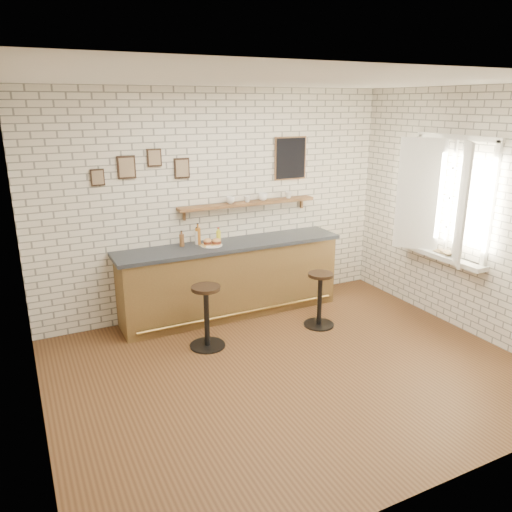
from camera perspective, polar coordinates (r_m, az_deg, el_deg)
The scene contains 21 objects.
ground at distance 5.62m, azimuth 4.00°, elevation -12.80°, with size 5.00×5.00×0.00m, color brown.
bar_counter at distance 6.81m, azimuth -2.88°, elevation -2.60°, with size 3.10×0.65×1.01m.
sandwich_plate at distance 6.55m, azimuth -5.12°, elevation 1.24°, with size 0.28×0.28×0.01m, color white.
ciabatta_sandwich at distance 6.54m, azimuth -5.04°, elevation 1.64°, with size 0.27×0.20×0.08m.
potato_chips at distance 6.54m, azimuth -5.22°, elevation 1.29°, with size 0.26×0.19×0.00m.
bitters_bottle_brown at distance 6.55m, azimuth -8.48°, elevation 1.83°, with size 0.06×0.06×0.21m.
bitters_bottle_white at distance 6.61m, azimuth -6.75°, elevation 2.14°, with size 0.06×0.06×0.23m.
bitters_bottle_amber at distance 6.61m, azimuth -6.64°, elevation 2.33°, with size 0.07×0.07×0.28m.
condiment_bottle_yellow at distance 6.72m, azimuth -4.31°, elevation 2.33°, with size 0.06×0.06×0.19m.
bar_stool_left at distance 5.94m, azimuth -5.66°, elevation -6.69°, with size 0.43×0.43×0.77m.
bar_stool_right at distance 6.52m, azimuth 7.30°, elevation -4.75°, with size 0.40×0.40×0.72m.
wall_shelf at distance 6.87m, azimuth -0.90°, elevation 6.02°, with size 2.00×0.18×0.18m.
shelf_cup_a at distance 6.75m, azimuth -2.94°, elevation 6.40°, with size 0.12×0.12×0.10m, color white.
shelf_cup_b at distance 6.85m, azimuth -1.01°, elevation 6.54°, with size 0.09×0.09×0.09m, color white.
shelf_cup_c at distance 6.95m, azimuth 0.78°, elevation 6.78°, with size 0.13×0.13×0.10m, color white.
shelf_cup_d at distance 7.15m, azimuth 3.73°, elevation 6.97°, with size 0.10×0.10×0.09m, color white.
back_wall_decor at distance 6.78m, azimuth -2.56°, elevation 10.71°, with size 2.96×0.02×0.56m.
window_sill at distance 6.91m, azimuth 20.29°, elevation 0.07°, with size 0.20×1.35×0.06m.
casement_window at distance 6.71m, azimuth 20.69°, elevation 6.15°, with size 0.40×1.30×1.56m.
book_lower at distance 6.88m, azimuth 20.28°, elevation 0.34°, with size 0.17×0.22×0.02m, color tan.
book_upper at distance 6.85m, azimuth 20.48°, elevation 0.43°, with size 0.18×0.24×0.02m, color tan.
Camera 1 is at (-2.51, -4.18, 2.80)m, focal length 35.00 mm.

